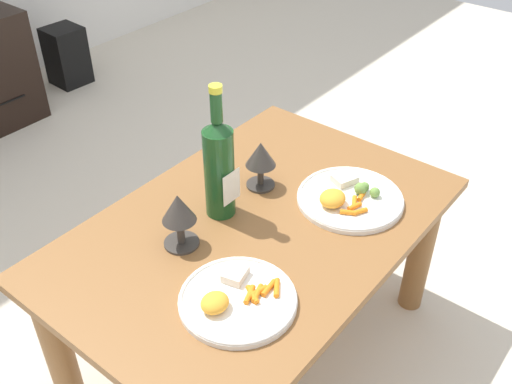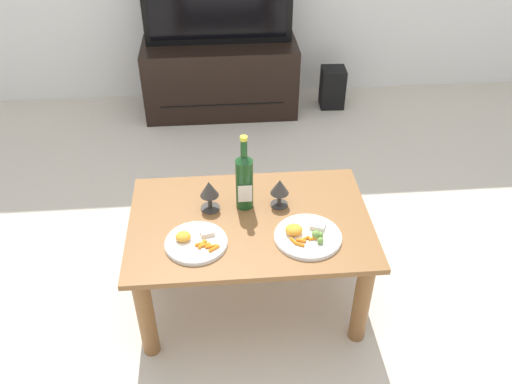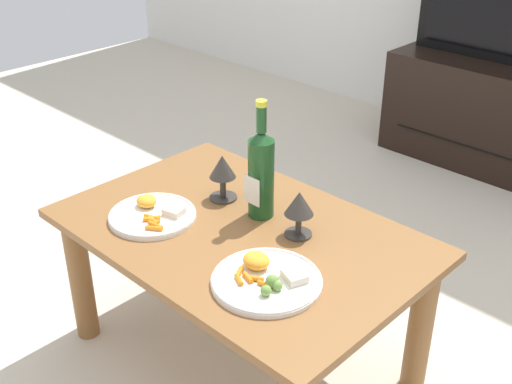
% 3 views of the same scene
% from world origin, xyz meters
% --- Properties ---
extents(ground_plane, '(6.40, 6.40, 0.00)m').
position_xyz_m(ground_plane, '(0.00, 0.00, 0.00)').
color(ground_plane, beige).
extents(dining_table, '(1.00, 0.66, 0.46)m').
position_xyz_m(dining_table, '(0.00, 0.00, 0.37)').
color(dining_table, brown).
rests_on(dining_table, ground_plane).
extents(tv_stand, '(1.07, 0.45, 0.50)m').
position_xyz_m(tv_stand, '(-0.08, 1.83, 0.25)').
color(tv_stand, black).
rests_on(tv_stand, ground_plane).
extents(tv_screen, '(0.99, 0.05, 0.55)m').
position_xyz_m(tv_screen, '(-0.08, 1.83, 0.78)').
color(tv_screen, black).
rests_on(tv_screen, tv_stand).
extents(floor_speaker, '(0.18, 0.18, 0.29)m').
position_xyz_m(floor_speaker, '(0.74, 1.82, 0.15)').
color(floor_speaker, black).
rests_on(floor_speaker, ground_plane).
extents(wine_bottle, '(0.07, 0.08, 0.34)m').
position_xyz_m(wine_bottle, '(-0.02, 0.10, 0.60)').
color(wine_bottle, '#19471E').
rests_on(wine_bottle, dining_table).
extents(goblet_left, '(0.08, 0.08, 0.14)m').
position_xyz_m(goblet_left, '(-0.16, 0.09, 0.56)').
color(goblet_left, '#38332D').
rests_on(goblet_left, dining_table).
extents(goblet_right, '(0.08, 0.08, 0.13)m').
position_xyz_m(goblet_right, '(0.13, 0.09, 0.55)').
color(goblet_right, '#38332D').
rests_on(goblet_right, dining_table).
extents(dinner_plate_left, '(0.25, 0.25, 0.05)m').
position_xyz_m(dinner_plate_left, '(-0.22, -0.13, 0.47)').
color(dinner_plate_left, white).
rests_on(dinner_plate_left, dining_table).
extents(dinner_plate_right, '(0.27, 0.27, 0.05)m').
position_xyz_m(dinner_plate_right, '(0.22, -0.13, 0.47)').
color(dinner_plate_right, white).
rests_on(dinner_plate_right, dining_table).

